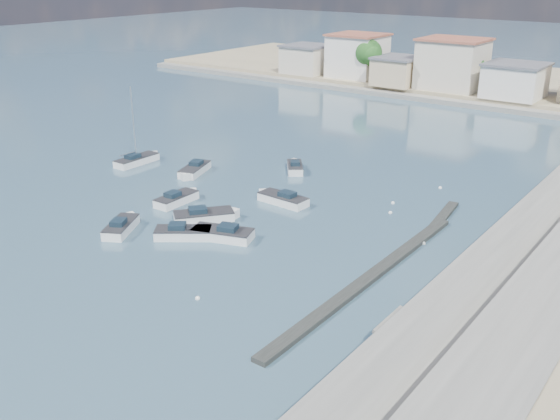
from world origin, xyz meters
name	(u,v)px	position (x,y,z in m)	size (l,w,h in m)	color
ground	(445,163)	(0.00, 40.00, 0.00)	(400.00, 400.00, 0.00)	#273A4E
seawall_walkway	(549,299)	(18.50, 13.00, 0.90)	(5.00, 90.00, 1.80)	slate
breakwater	(387,263)	(6.90, 12.69, 0.17)	(2.00, 31.02, 0.35)	black
far_shore_quay	(528,112)	(0.00, 71.00, 0.40)	(160.00, 2.50, 0.80)	slate
motorboat_a	(122,226)	(-14.32, 5.07, 0.38)	(3.70, 4.81, 1.48)	white
motorboat_b	(186,233)	(-8.86, 7.28, 0.38)	(4.84, 4.28, 1.48)	white
motorboat_c	(281,199)	(-7.45, 18.53, 0.38)	(5.56, 2.11, 1.48)	white
motorboat_d	(219,234)	(-6.62, 8.87, 0.38)	(5.69, 3.66, 1.48)	white
motorboat_e	(178,199)	(-15.33, 12.70, 0.38)	(1.91, 5.04, 1.48)	white
motorboat_f	(295,167)	(-12.20, 27.44, 0.38)	(3.68, 4.05, 1.48)	white
motorboat_g	(194,171)	(-20.30, 19.91, 0.38)	(3.45, 5.46, 1.48)	white
motorboat_h	(207,216)	(-10.11, 11.12, 0.38)	(4.86, 5.38, 1.48)	white
sailboat	(138,160)	(-28.07, 18.91, 0.42)	(1.91, 5.98, 9.00)	white
mooring_buoys	(368,237)	(3.23, 16.44, 0.05)	(8.81, 31.49, 0.34)	white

